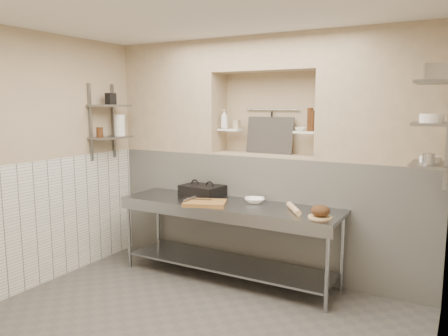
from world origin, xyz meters
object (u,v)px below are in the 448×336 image
Objects in this scene: panini_press at (202,191)px; rolling_pin at (294,209)px; cutting_board at (205,203)px; mixing_bowl at (255,200)px; jug_left at (120,125)px; bottle_soap at (224,119)px; bowl_alcove at (301,129)px; bread_loaf at (320,211)px; prep_table at (228,225)px.

panini_press is 1.31× the size of rolling_pin.
rolling_pin is (0.97, 0.20, 0.01)m from cutting_board.
mixing_bowl is 2.05m from jug_left.
cutting_board is at bearing -78.13° from bottle_soap.
jug_left is (-1.88, -0.14, 0.82)m from mixing_bowl.
mixing_bowl is at bearing 39.71° from cutting_board.
panini_press is at bearing 125.50° from cutting_board.
bowl_alcove is (0.99, 0.03, -0.10)m from bottle_soap.
bread_loaf reaches higher than rolling_pin.
mixing_bowl is at bearing 4.45° from panini_press.
cutting_board is 1.92× the size of bottle_soap.
bottle_soap is 1.38m from jug_left.
bread_loaf is at bearing -19.82° from rolling_pin.
prep_table is 13.61× the size of bread_loaf.
prep_table is at bearing 174.26° from bread_loaf.
bottle_soap is 0.88× the size of jug_left.
panini_press is 2.21× the size of bottle_soap.
prep_table is 20.47× the size of bowl_alcove.
bread_loaf is 0.70× the size of jug_left.
jug_left is at bearing -167.37° from bowl_alcove.
bowl_alcove is at bearing 1.53° from bottle_soap.
bread_loaf reaches higher than mixing_bowl.
bread_loaf is (0.32, -0.11, 0.04)m from rolling_pin.
mixing_bowl is 1.80× the size of bowl_alcove.
bread_loaf is 0.80× the size of bottle_soap.
rolling_pin is 1.49× the size of jug_left.
bread_loaf is (0.85, -0.29, 0.04)m from mixing_bowl.
bottle_soap reaches higher than cutting_board.
rolling_pin is (0.79, 0.00, 0.29)m from prep_table.
jug_left is at bearing 176.88° from bread_loaf.
mixing_bowl is 1.13m from bottle_soap.
bottle_soap is (-0.15, 0.71, 0.91)m from cutting_board.
panini_press is at bearing 156.31° from prep_table.
cutting_board is (-0.18, -0.19, 0.28)m from prep_table.
jug_left is (-1.43, 0.23, 0.83)m from cutting_board.
mixing_bowl reaches higher than cutting_board.
panini_press is 0.49m from cutting_board.
panini_press reaches higher than mixing_bowl.
prep_table is 0.38m from cutting_board.
bowl_alcove is at bearing 41.36° from cutting_board.
prep_table is 9.53× the size of jug_left.
bowl_alcove reaches higher than mixing_bowl.
mixing_bowl is at bearing 162.32° from rolling_pin.
bottle_soap is 1.89× the size of bowl_alcove.
jug_left is (-2.27, -0.51, 0.02)m from bowl_alcove.
bread_loaf is 2.84m from jug_left.
bottle_soap reaches higher than panini_press.
bottle_soap reaches higher than jug_left.
bread_loaf is at bearing -3.12° from jug_left.
bowl_alcove reaches higher than rolling_pin.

